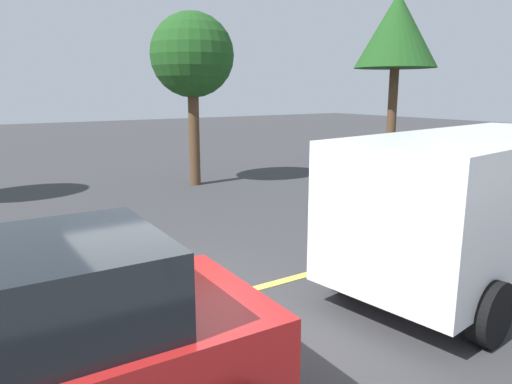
{
  "coord_description": "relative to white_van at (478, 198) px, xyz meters",
  "views": [
    {
      "loc": [
        -2.47,
        -5.33,
        2.81
      ],
      "look_at": [
        1.79,
        1.06,
        1.16
      ],
      "focal_mm": 33.26,
      "sensor_mm": 36.0,
      "label": 1
    }
  ],
  "objects": [
    {
      "name": "tree_left_verge",
      "position": [
        -0.15,
        8.99,
        2.5
      ],
      "size": [
        2.42,
        2.42,
        5.02
      ],
      "color": "#513823",
      "rests_on": "ground_plane"
    },
    {
      "name": "tree_right_verge",
      "position": [
        7.44,
        8.03,
        3.58
      ],
      "size": [
        2.92,
        2.92,
        6.2
      ],
      "color": "#513823",
      "rests_on": "ground_plane"
    },
    {
      "name": "car_red_behind_van",
      "position": [
        -6.22,
        -0.15,
        -0.42
      ],
      "size": [
        4.22,
        2.14,
        1.7
      ],
      "color": "red",
      "rests_on": "ground_plane"
    },
    {
      "name": "white_van",
      "position": [
        0.0,
        0.0,
        0.0
      ],
      "size": [
        5.41,
        2.8,
        2.2
      ],
      "color": "white",
      "rests_on": "ground_plane"
    },
    {
      "name": "ground_plane",
      "position": [
        -4.01,
        1.49,
        -1.27
      ],
      "size": [
        80.0,
        80.0,
        0.0
      ],
      "primitive_type": "plane",
      "color": "#38383A"
    },
    {
      "name": "lane_marking_centre",
      "position": [
        -1.01,
        1.49,
        -1.26
      ],
      "size": [
        28.0,
        0.16,
        0.01
      ],
      "primitive_type": "cube",
      "color": "#E0D14C"
    }
  ]
}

